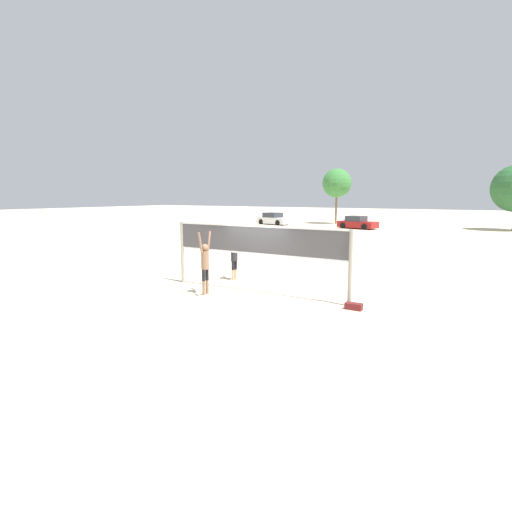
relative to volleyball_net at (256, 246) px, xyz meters
name	(u,v)px	position (x,y,z in m)	size (l,w,h in m)	color
ground_plane	(256,293)	(0.00, 0.00, -1.72)	(200.00, 200.00, 0.00)	beige
volleyball_net	(256,246)	(0.00, 0.00, 0.00)	(7.15, 0.13, 2.48)	gray
player_spiker	(205,261)	(-1.44, -1.15, -0.51)	(0.28, 0.72, 2.28)	#8C664C
player_blocker	(234,256)	(-1.92, 1.43, -0.67)	(0.28, 0.69, 2.01)	tan
volleyball	(199,292)	(-1.57, -1.39, -1.61)	(0.23, 0.23, 0.23)	white
gear_bag	(354,306)	(3.77, -0.34, -1.62)	(0.52, 0.26, 0.21)	maroon
parked_car_near	(274,219)	(-16.10, 31.23, -1.07)	(4.71, 2.77, 1.47)	silver
parked_car_mid	(357,223)	(-5.35, 30.31, -1.11)	(4.42, 2.68, 1.38)	maroon
tree_right_cluster	(337,183)	(-9.93, 36.36, 3.35)	(3.60, 3.60, 6.89)	brown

